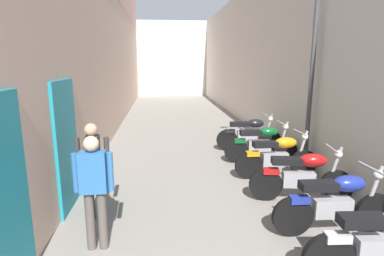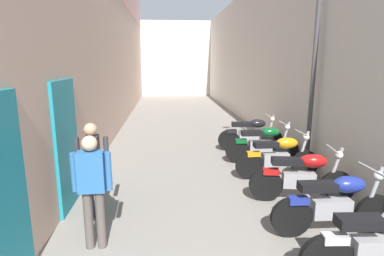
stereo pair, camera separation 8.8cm
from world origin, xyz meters
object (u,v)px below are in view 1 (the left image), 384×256
motorcycle_sixth (277,155)px  motorcycle_seventh (262,143)px  motorcycle_fourth (336,202)px  motorcycle_eighth (249,133)px  pedestrian_mid_alley (94,185)px  pedestrian_further_down (93,164)px  street_lamp (311,39)px  motorcycle_fifth (302,175)px

motorcycle_sixth → motorcycle_seventh: (-0.00, 1.08, 0.00)m
motorcycle_fourth → motorcycle_eighth: 4.48m
pedestrian_mid_alley → pedestrian_further_down: same height
motorcycle_seventh → pedestrian_mid_alley: 4.82m
street_lamp → motorcycle_seventh: bearing=132.6°
motorcycle_fifth → pedestrian_further_down: pedestrian_further_down is taller
motorcycle_sixth → motorcycle_eighth: bearing=90.0°
motorcycle_sixth → motorcycle_seventh: bearing=90.0°
motorcycle_fifth → pedestrian_further_down: size_ratio=1.17×
motorcycle_eighth → motorcycle_fifth: bearing=-90.0°
street_lamp → motorcycle_fifth: bearing=-115.1°
motorcycle_seventh → motorcycle_eighth: same height
motorcycle_fourth → pedestrian_mid_alley: size_ratio=1.18×
motorcycle_seventh → street_lamp: (0.71, -0.77, 2.46)m
motorcycle_fifth → pedestrian_mid_alley: (-3.38, -1.12, 0.42)m
motorcycle_fifth → motorcycle_eighth: size_ratio=0.99×
motorcycle_eighth → pedestrian_further_down: bearing=-134.3°
pedestrian_mid_alley → pedestrian_further_down: size_ratio=1.00×
motorcycle_sixth → street_lamp: street_lamp is taller
pedestrian_mid_alley → street_lamp: (4.09, 2.63, 2.05)m
motorcycle_fifth → street_lamp: size_ratio=0.36×
motorcycle_sixth → pedestrian_mid_alley: size_ratio=1.18×
motorcycle_fourth → street_lamp: bearing=74.8°
motorcycle_fifth → pedestrian_further_down: (-3.56, -0.28, 0.42)m
motorcycle_eighth → street_lamp: (0.71, -1.87, 2.46)m
motorcycle_fourth → motorcycle_eighth: bearing=90.0°
motorcycle_seventh → pedestrian_mid_alley: size_ratio=1.18×
pedestrian_mid_alley → motorcycle_fifth: bearing=18.4°
street_lamp → pedestrian_mid_alley: bearing=-147.2°
motorcycle_fifth → motorcycle_seventh: (0.00, 2.28, 0.00)m
motorcycle_fifth → motorcycle_eighth: same height
motorcycle_fourth → motorcycle_fifth: 1.10m
motorcycle_fourth → pedestrian_mid_alley: (-3.38, -0.02, 0.42)m
motorcycle_fourth → street_lamp: size_ratio=0.36×
motorcycle_seventh → pedestrian_further_down: pedestrian_further_down is taller
motorcycle_fourth → motorcycle_seventh: same height
pedestrian_mid_alley → street_lamp: bearing=32.8°
motorcycle_fifth → motorcycle_eighth: bearing=90.0°
motorcycle_fourth → street_lamp: 3.65m
motorcycle_fifth → street_lamp: (0.71, 1.51, 2.46)m
motorcycle_fourth → motorcycle_seventh: size_ratio=1.00×
motorcycle_fourth → street_lamp: (0.71, 2.61, 2.46)m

